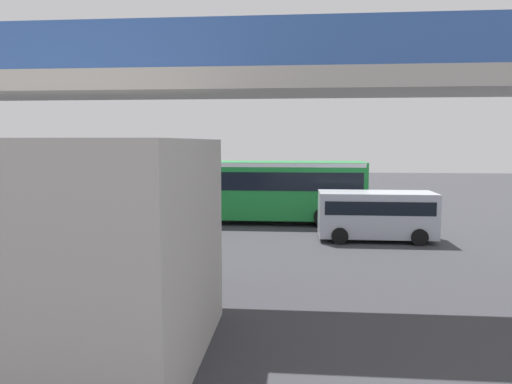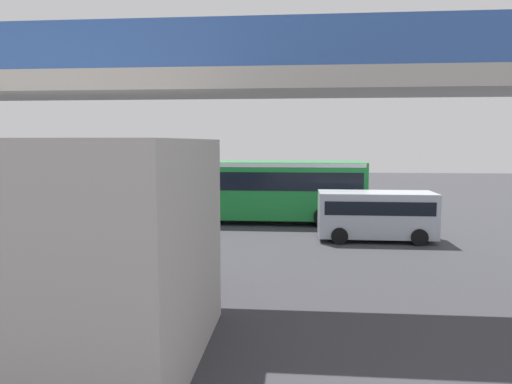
% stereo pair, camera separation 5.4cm
% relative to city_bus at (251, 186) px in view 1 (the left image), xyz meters
% --- Properties ---
extents(ground, '(80.00, 80.00, 0.00)m').
position_rel_city_bus_xyz_m(ground, '(0.70, -0.98, -1.88)').
color(ground, '#38383D').
extents(city_bus, '(11.54, 2.85, 3.15)m').
position_rel_city_bus_xyz_m(city_bus, '(0.00, 0.00, 0.00)').
color(city_bus, '#1E8C38').
rests_on(city_bus, ground).
extents(parked_van, '(4.80, 2.17, 2.05)m').
position_rel_city_bus_xyz_m(parked_van, '(-5.68, 3.98, -0.70)').
color(parked_van, '#B7BCC6').
rests_on(parked_van, ground).
extents(traffic_sign, '(0.08, 0.60, 2.80)m').
position_rel_city_bus_xyz_m(traffic_sign, '(7.71, -5.42, 0.01)').
color(traffic_sign, slate).
rests_on(traffic_sign, ground).
extents(lane_dash_leftmost, '(2.00, 0.20, 0.01)m').
position_rel_city_bus_xyz_m(lane_dash_leftmost, '(-7.30, -4.27, -1.88)').
color(lane_dash_leftmost, silver).
rests_on(lane_dash_leftmost, ground).
extents(lane_dash_left, '(2.00, 0.20, 0.01)m').
position_rel_city_bus_xyz_m(lane_dash_left, '(-3.30, -4.27, -1.88)').
color(lane_dash_left, silver).
rests_on(lane_dash_left, ground).
extents(lane_dash_centre, '(2.00, 0.20, 0.01)m').
position_rel_city_bus_xyz_m(lane_dash_centre, '(0.70, -4.27, -1.88)').
color(lane_dash_centre, silver).
rests_on(lane_dash_centre, ground).
extents(lane_dash_right, '(2.00, 0.20, 0.01)m').
position_rel_city_bus_xyz_m(lane_dash_right, '(4.70, -4.27, -1.88)').
color(lane_dash_right, silver).
rests_on(lane_dash_right, ground).
extents(lane_dash_rightmost, '(2.00, 0.20, 0.01)m').
position_rel_city_bus_xyz_m(lane_dash_rightmost, '(8.70, -4.27, -1.88)').
color(lane_dash_rightmost, silver).
rests_on(lane_dash_rightmost, ground).
extents(pedestrian_overpass, '(30.88, 2.60, 6.95)m').
position_rel_city_bus_xyz_m(pedestrian_overpass, '(0.70, 11.96, 3.33)').
color(pedestrian_overpass, '#B2ADA5').
rests_on(pedestrian_overpass, ground).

